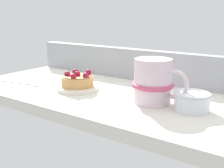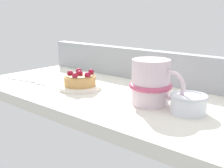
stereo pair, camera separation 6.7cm
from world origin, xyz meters
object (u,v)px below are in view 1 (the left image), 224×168
(dessert_plate, at_px, (78,88))
(dessert_fork, at_px, (21,83))
(sugar_bowl, at_px, (192,101))
(raspberry_tart, at_px, (77,80))
(coffee_mug, at_px, (154,82))

(dessert_plate, relative_size, dessert_fork, 0.71)
(dessert_plate, xyz_separation_m, sugar_bowl, (0.32, 0.02, 0.02))
(raspberry_tart, height_order, coffee_mug, coffee_mug)
(raspberry_tart, bearing_deg, sugar_bowl, 2.96)
(raspberry_tart, bearing_deg, coffee_mug, 4.04)
(raspberry_tart, distance_m, coffee_mug, 0.22)
(coffee_mug, bearing_deg, dessert_fork, -171.27)
(raspberry_tart, bearing_deg, dessert_plate, -148.65)
(raspberry_tart, height_order, sugar_bowl, raspberry_tart)
(coffee_mug, relative_size, sugar_bowl, 1.71)
(sugar_bowl, bearing_deg, dessert_plate, -177.02)
(dessert_plate, relative_size, sugar_bowl, 1.45)
(raspberry_tart, relative_size, coffee_mug, 0.63)
(dessert_fork, bearing_deg, dessert_plate, 14.25)
(coffee_mug, height_order, dessert_fork, coffee_mug)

